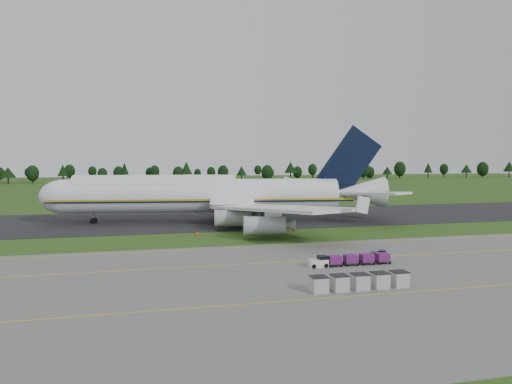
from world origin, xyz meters
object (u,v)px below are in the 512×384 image
object	(u,v)px
uld_row	(360,281)
edge_markers	(246,232)
aircraft	(209,195)
utility_cart	(379,257)
baggage_train	(349,260)

from	to	relation	value
uld_row	edge_markers	xyz separation A→B (m)	(-2.93, 42.64, -0.66)
aircraft	utility_cart	xyz separation A→B (m)	(16.53, -47.03, -5.58)
uld_row	edge_markers	distance (m)	42.74
baggage_train	edge_markers	size ratio (longest dim) A/B	0.60
aircraft	baggage_train	world-z (taller)	aircraft
baggage_train	uld_row	size ratio (longest dim) A/B	1.01
baggage_train	edge_markers	bearing A→B (deg)	102.50
utility_cart	edge_markers	distance (m)	31.79
aircraft	uld_row	size ratio (longest dim) A/B	6.85
uld_row	edge_markers	size ratio (longest dim) A/B	0.60
aircraft	utility_cart	size ratio (longest dim) A/B	31.21
baggage_train	aircraft	bearing A→B (deg)	102.85
baggage_train	uld_row	xyz separation A→B (m)	(-3.97, -11.51, 0.13)
baggage_train	edge_markers	world-z (taller)	baggage_train
aircraft	baggage_train	xyz separation A→B (m)	(11.14, -48.84, -5.41)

